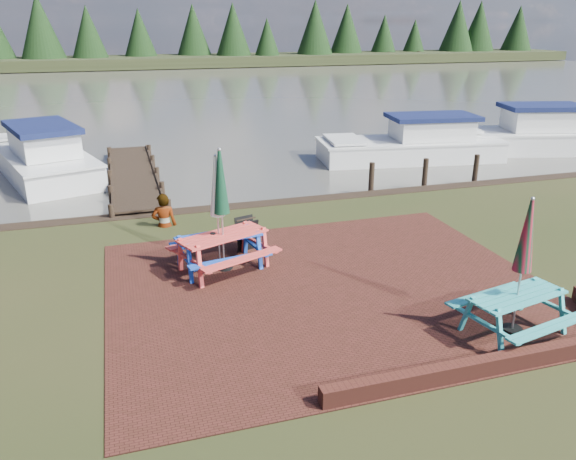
# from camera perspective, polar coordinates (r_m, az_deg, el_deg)

# --- Properties ---
(ground) EXTENTS (120.00, 120.00, 0.00)m
(ground) POSITION_cam_1_polar(r_m,az_deg,el_deg) (11.06, 5.98, -8.07)
(ground) COLOR black
(ground) RESTS_ON ground
(paving) EXTENTS (9.00, 7.50, 0.02)m
(paving) POSITION_cam_1_polar(r_m,az_deg,el_deg) (11.88, 4.11, -5.84)
(paving) COLOR #3A1912
(paving) RESTS_ON ground
(brick_wall) EXTENTS (6.21, 1.79, 0.30)m
(brick_wall) POSITION_cam_1_polar(r_m,az_deg,el_deg) (10.25, 22.82, -11.26)
(brick_wall) COLOR #4C1E16
(brick_wall) RESTS_ON ground
(water) EXTENTS (120.00, 60.00, 0.02)m
(water) POSITION_cam_1_polar(r_m,az_deg,el_deg) (46.37, -12.42, 13.51)
(water) COLOR #47443C
(water) RESTS_ON ground
(far_treeline) EXTENTS (120.00, 10.00, 8.10)m
(far_treeline) POSITION_cam_1_polar(r_m,az_deg,el_deg) (75.03, -14.80, 18.34)
(far_treeline) COLOR black
(far_treeline) RESTS_ON ground
(picnic_table_teal) EXTENTS (2.10, 1.95, 2.52)m
(picnic_table_teal) POSITION_cam_1_polar(r_m,az_deg,el_deg) (10.64, 22.37, -5.51)
(picnic_table_teal) COLOR teal
(picnic_table_teal) RESTS_ON ground
(picnic_table_red) EXTENTS (2.49, 2.36, 2.74)m
(picnic_table_red) POSITION_cam_1_polar(r_m,az_deg,el_deg) (12.44, -6.67, 0.09)
(picnic_table_red) COLOR #E2413A
(picnic_table_red) RESTS_ON ground
(picnic_table_blue) EXTENTS (2.12, 1.95, 2.59)m
(picnic_table_blue) POSITION_cam_1_polar(r_m,az_deg,el_deg) (12.53, -7.07, -0.04)
(picnic_table_blue) COLOR #1847B9
(picnic_table_blue) RESTS_ON ground
(chalkboard) EXTENTS (0.53, 0.60, 0.81)m
(chalkboard) POSITION_cam_1_polar(r_m,az_deg,el_deg) (13.65, -4.23, -0.40)
(chalkboard) COLOR black
(chalkboard) RESTS_ON ground
(jetty) EXTENTS (1.76, 9.08, 1.00)m
(jetty) POSITION_cam_1_polar(r_m,az_deg,el_deg) (20.83, -15.40, 5.42)
(jetty) COLOR black
(jetty) RESTS_ON ground
(boat_jetty) EXTENTS (4.81, 8.07, 2.21)m
(boat_jetty) POSITION_cam_1_polar(r_m,az_deg,el_deg) (22.99, -23.71, 6.69)
(boat_jetty) COLOR silver
(boat_jetty) RESTS_ON ground
(boat_near) EXTENTS (7.82, 3.63, 2.04)m
(boat_near) POSITION_cam_1_polar(r_m,az_deg,el_deg) (24.09, 12.66, 8.36)
(boat_near) COLOR silver
(boat_near) RESTS_ON ground
(boat_far) EXTENTS (7.68, 4.26, 2.27)m
(boat_far) POSITION_cam_1_polar(r_m,az_deg,el_deg) (27.10, 22.83, 8.72)
(boat_far) COLOR silver
(boat_far) RESTS_ON ground
(person) EXTENTS (0.72, 0.53, 1.83)m
(person) POSITION_cam_1_polar(r_m,az_deg,el_deg) (15.41, -12.68, 3.57)
(person) COLOR gray
(person) RESTS_ON ground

